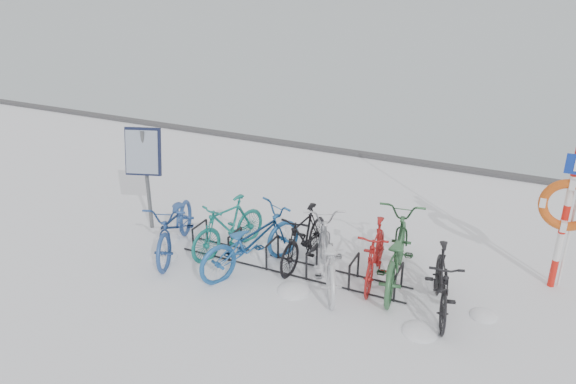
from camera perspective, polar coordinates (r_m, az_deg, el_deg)
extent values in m
plane|color=white|center=(9.46, 0.38, -7.78)|extent=(900.00, 900.00, 0.00)
cube|color=#3F3F42|center=(14.52, 10.18, 3.40)|extent=(400.00, 0.25, 0.10)
cylinder|color=black|center=(9.98, -9.62, -4.92)|extent=(0.04, 0.04, 0.44)
cylinder|color=black|center=(10.30, -8.25, -3.90)|extent=(0.04, 0.04, 0.44)
cylinder|color=black|center=(10.04, -9.00, -3.29)|extent=(0.04, 0.44, 0.04)
cylinder|color=black|center=(9.63, -6.05, -5.82)|extent=(0.04, 0.04, 0.44)
cylinder|color=black|center=(9.96, -4.76, -4.72)|extent=(0.04, 0.04, 0.44)
cylinder|color=black|center=(9.69, -5.44, -4.12)|extent=(0.04, 0.44, 0.04)
cylinder|color=black|center=(9.32, -2.21, -6.76)|extent=(0.04, 0.04, 0.44)
cylinder|color=black|center=(9.66, -1.02, -5.58)|extent=(0.04, 0.04, 0.44)
cylinder|color=black|center=(9.38, -1.62, -4.99)|extent=(0.04, 0.44, 0.04)
cylinder|color=black|center=(9.05, 1.88, -7.72)|extent=(0.04, 0.04, 0.44)
cylinder|color=black|center=(9.40, 2.95, -6.47)|extent=(0.04, 0.04, 0.44)
cylinder|color=black|center=(9.12, 2.45, -5.89)|extent=(0.04, 0.44, 0.04)
cylinder|color=black|center=(8.84, 6.22, -8.69)|extent=(0.04, 0.04, 0.44)
cylinder|color=black|center=(9.20, 7.14, -7.37)|extent=(0.04, 0.04, 0.44)
cylinder|color=black|center=(8.90, 6.75, -6.81)|extent=(0.04, 0.44, 0.04)
cylinder|color=black|center=(8.68, 10.77, -9.66)|extent=(0.04, 0.04, 0.44)
cylinder|color=black|center=(9.04, 11.51, -8.26)|extent=(0.04, 0.04, 0.44)
cylinder|color=black|center=(8.75, 11.26, -7.72)|extent=(0.04, 0.44, 0.04)
cylinder|color=black|center=(9.28, -0.20, -8.30)|extent=(4.00, 0.03, 0.03)
cylinder|color=black|center=(9.62, 0.93, -7.06)|extent=(4.00, 0.03, 0.03)
cylinder|color=#595B5E|center=(10.74, -14.10, 1.10)|extent=(0.07, 0.07, 1.92)
cube|color=black|center=(10.52, -14.51, 4.01)|extent=(0.70, 0.44, 0.87)
cube|color=#8C99AD|center=(10.49, -14.64, 3.94)|extent=(0.62, 0.36, 0.77)
cylinder|color=red|center=(9.82, 25.33, -7.43)|extent=(0.11, 0.11, 0.47)
cylinder|color=silver|center=(9.61, 25.80, -5.01)|extent=(0.11, 0.11, 0.47)
cylinder|color=red|center=(9.42, 26.28, -2.49)|extent=(0.11, 0.11, 0.47)
cylinder|color=silver|center=(9.24, 26.79, 0.13)|extent=(0.11, 0.11, 0.47)
torus|color=#C14B12|center=(9.23, 26.57, -1.22)|extent=(0.82, 0.14, 0.82)
imported|color=navy|center=(9.97, -11.39, -3.09)|extent=(1.35, 2.15, 1.06)
imported|color=#166C65|center=(9.84, -6.09, -3.29)|extent=(0.95, 1.74, 1.00)
imported|color=#1D5392|center=(9.26, -3.77, -4.78)|extent=(1.48, 2.15, 1.07)
imported|color=black|center=(9.44, 1.63, -4.41)|extent=(0.57, 1.69, 1.00)
imported|color=silver|center=(8.89, 3.95, -6.12)|extent=(1.51, 2.09, 1.04)
imported|color=maroon|center=(9.05, 8.88, -5.98)|extent=(0.67, 1.70, 1.00)
imported|color=#2E5B36|center=(9.04, 10.92, -5.71)|extent=(1.04, 2.23, 1.12)
imported|color=black|center=(8.50, 15.38, -8.63)|extent=(0.88, 1.74, 1.01)
ellipsoid|color=white|center=(9.56, 3.55, -7.46)|extent=(0.34, 0.34, 0.12)
ellipsoid|color=white|center=(8.88, 0.57, -10.03)|extent=(0.53, 0.53, 0.19)
ellipsoid|color=white|center=(9.66, 9.15, -7.40)|extent=(0.44, 0.44, 0.15)
ellipsoid|color=white|center=(10.59, -12.02, -4.74)|extent=(0.42, 0.42, 0.15)
ellipsoid|color=white|center=(8.81, 19.24, -11.81)|extent=(0.40, 0.40, 0.14)
ellipsoid|color=white|center=(8.25, 13.27, -13.68)|extent=(0.52, 0.52, 0.18)
ellipsoid|color=white|center=(10.03, -12.56, -6.46)|extent=(0.50, 0.50, 0.17)
ellipsoid|color=white|center=(9.94, -2.65, -6.17)|extent=(0.43, 0.43, 0.15)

